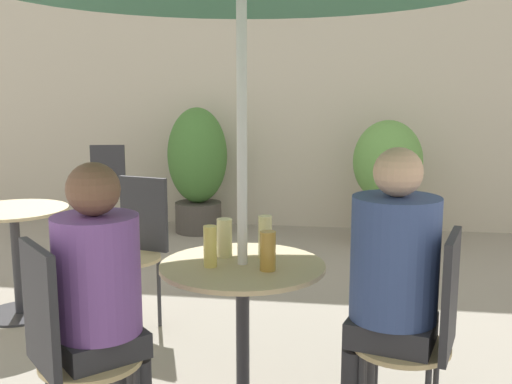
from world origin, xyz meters
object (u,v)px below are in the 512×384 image
Objects in this scene: cafe_table_near at (243,307)px; bistro_chair_0 at (65,342)px; seated_person_1 at (390,276)px; potted_plant_1 at (387,175)px; beer_glass_1 at (268,251)px; bistro_chair_1 at (426,326)px; cafe_table_far at (16,241)px; beer_glass_0 at (210,246)px; beer_glass_2 at (265,237)px; potted_plant_0 at (198,166)px; bistro_chair_3 at (110,182)px; beer_glass_3 at (224,238)px; seated_person_0 at (102,290)px; bistro_chair_4 at (137,239)px.

cafe_table_near is 0.79m from bistro_chair_0.
potted_plant_1 is at bearing -168.17° from seated_person_1.
beer_glass_1 is (0.12, -0.08, 0.28)m from cafe_table_near.
bistro_chair_1 is 3.44m from potted_plant_1.
potted_plant_1 is at bearing 75.57° from cafe_table_near.
bistro_chair_1 reaches higher than cafe_table_far.
beer_glass_0 reaches higher than cafe_table_far.
potted_plant_0 is at bearing 109.01° from beer_glass_2.
cafe_table_near is 0.78× the size of bistro_chair_3.
beer_glass_2 reaches higher than cafe_table_far.
beer_glass_3 reaches higher than beer_glass_1.
potted_plant_1 is (1.89, -0.19, -0.03)m from potted_plant_0.
bistro_chair_3 reaches higher than cafe_table_far.
bistro_chair_0 is 0.96m from beer_glass_2.
beer_glass_0 is 1.07× the size of beer_glass_1.
beer_glass_1 is at bearing -102.13° from potted_plant_1.
potted_plant_0 is (-1.18, 3.49, -0.11)m from beer_glass_1.
seated_person_0 is 1.11m from seated_person_1.
cafe_table_far is 0.77× the size of bistro_chair_3.
seated_person_0 reaches higher than beer_glass_1.
bistro_chair_1 is 1.00× the size of bistro_chair_4.
potted_plant_0 is (-0.49, 3.97, 0.13)m from bistro_chair_0.
beer_glass_2 is at bearing -27.48° from bistro_chair_4.
potted_plant_1 reaches higher than bistro_chair_3.
seated_person_1 is at bearing -15.39° from cafe_table_near.
potted_plant_0 is at bearing 76.12° from cafe_table_far.
beer_glass_0 is (-0.89, 0.15, 0.24)m from bistro_chair_1.
seated_person_0 is 6.27× the size of beer_glass_2.
potted_plant_0 is at bearing -168.31° from bistro_chair_3.
cafe_table_near is 0.32m from beer_glass_1.
cafe_table_near is 0.68m from seated_person_1.
potted_plant_0 reaches higher than beer_glass_3.
bistro_chair_4 is at bearing -110.56° from bistro_chair_1.
bistro_chair_3 is 0.88m from potted_plant_0.
bistro_chair_0 and bistro_chair_1 have the same top height.
beer_glass_1 is (0.58, 0.38, 0.07)m from seated_person_0.
bistro_chair_1 and bistro_chair_4 have the same top height.
cafe_table_near is 3.78× the size of beer_glass_2.
beer_glass_2 is 3.50m from potted_plant_0.
cafe_table_far is at bearing 84.47° from bistro_chair_3.
beer_glass_1 is (0.25, -0.02, -0.01)m from beer_glass_0.
bistro_chair_0 reaches higher than beer_glass_0.
seated_person_0 reaches higher than cafe_table_near.
bistro_chair_4 is at bearing 124.67° from beer_glass_0.
bistro_chair_1 is 0.79m from beer_glass_2.
beer_glass_2 is 0.15× the size of potted_plant_0.
potted_plant_1 is at bearing 73.72° from beer_glass_0.
cafe_table_near is at bearing -72.86° from potted_plant_0.
cafe_table_far is 1.81m from beer_glass_3.
bistro_chair_1 reaches higher than beer_glass_1.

